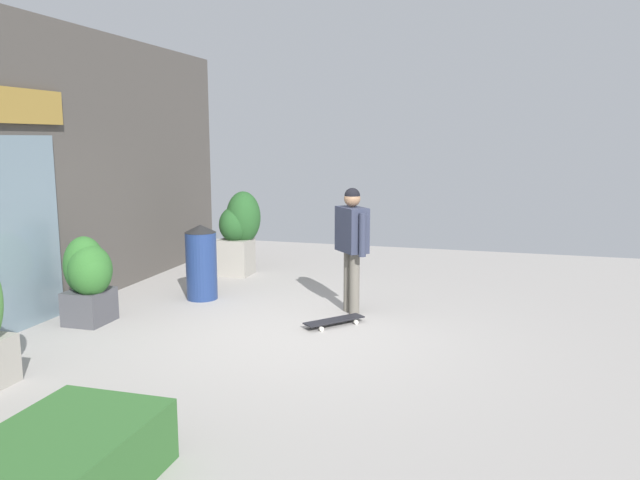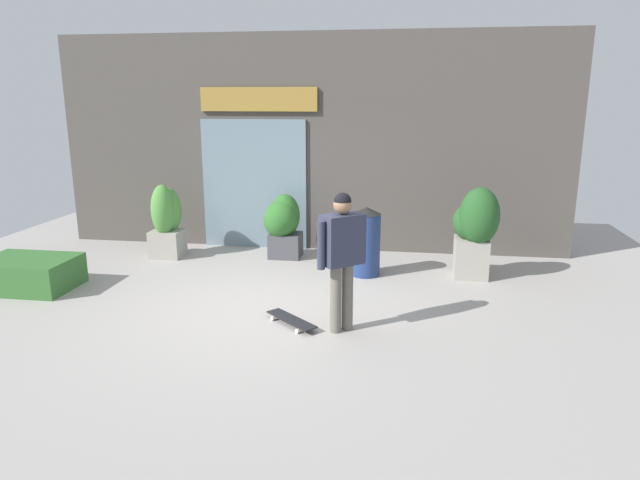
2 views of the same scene
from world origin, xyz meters
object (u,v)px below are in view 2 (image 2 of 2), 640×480
at_px(skateboarder, 342,248).
at_px(planter_box_mid, 283,223).
at_px(planter_box_right, 475,228).
at_px(trash_bin, 366,241).
at_px(planter_box_left, 166,219).
at_px(skateboard, 291,320).

bearing_deg(skateboarder, planter_box_mid, -16.03).
bearing_deg(skateboarder, planter_box_right, -77.36).
distance_m(planter_box_mid, trash_bin, 1.64).
distance_m(skateboarder, trash_bin, 2.23).
bearing_deg(planter_box_right, skateboarder, -126.84).
distance_m(skateboarder, planter_box_right, 2.86).
distance_m(planter_box_left, planter_box_mid, 1.95).
xyz_separation_m(planter_box_left, trash_bin, (3.39, -0.54, -0.11)).
relative_size(planter_box_left, planter_box_mid, 1.16).
xyz_separation_m(skateboard, planter_box_mid, (-0.73, 2.86, 0.53)).
height_order(skateboarder, planter_box_mid, skateboarder).
distance_m(skateboarder, planter_box_mid, 3.25).
relative_size(skateboarder, trash_bin, 1.54).
relative_size(planter_box_left, planter_box_right, 0.90).
xyz_separation_m(skateboard, planter_box_left, (-2.67, 2.64, 0.58)).
bearing_deg(planter_box_right, trash_bin, -176.26).
height_order(skateboard, trash_bin, trash_bin).
relative_size(skateboard, trash_bin, 0.67).
xyz_separation_m(skateboard, planter_box_right, (2.31, 2.21, 0.70)).
distance_m(planter_box_right, trash_bin, 1.61).
distance_m(planter_box_left, planter_box_right, 5.01).
xyz_separation_m(planter_box_mid, trash_bin, (1.45, -0.76, -0.07)).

